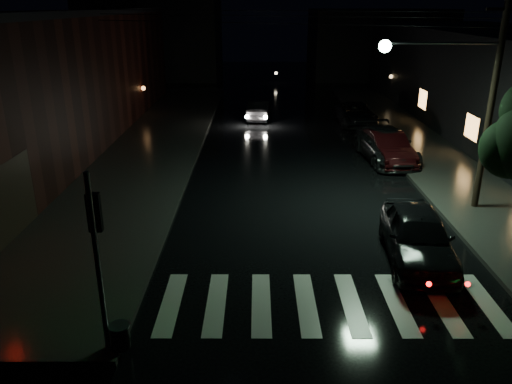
{
  "coord_description": "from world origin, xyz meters",
  "views": [
    {
      "loc": [
        1.08,
        -10.85,
        7.45
      ],
      "look_at": [
        1.05,
        4.66,
        1.6
      ],
      "focal_mm": 35.0,
      "sensor_mm": 36.0,
      "label": 1
    }
  ],
  "objects_px": {
    "parked_car_a": "(417,235)",
    "parked_car_b": "(387,147)",
    "parked_car_d": "(356,114)",
    "oncoming_car": "(259,110)",
    "parked_car_c": "(386,145)"
  },
  "relations": [
    {
      "from": "parked_car_b",
      "to": "oncoming_car",
      "type": "bearing_deg",
      "value": 117.76
    },
    {
      "from": "parked_car_b",
      "to": "parked_car_c",
      "type": "height_order",
      "value": "parked_car_c"
    },
    {
      "from": "parked_car_b",
      "to": "parked_car_d",
      "type": "height_order",
      "value": "parked_car_b"
    },
    {
      "from": "parked_car_c",
      "to": "oncoming_car",
      "type": "relative_size",
      "value": 1.38
    },
    {
      "from": "parked_car_a",
      "to": "parked_car_c",
      "type": "bearing_deg",
      "value": 87.29
    },
    {
      "from": "parked_car_b",
      "to": "parked_car_c",
      "type": "xyz_separation_m",
      "value": [
        0.0,
        0.32,
        0.03
      ]
    },
    {
      "from": "parked_car_b",
      "to": "parked_car_d",
      "type": "xyz_separation_m",
      "value": [
        0.0,
        8.4,
        -0.08
      ]
    },
    {
      "from": "parked_car_c",
      "to": "oncoming_car",
      "type": "xyz_separation_m",
      "value": [
        -6.36,
        9.6,
        -0.14
      ]
    },
    {
      "from": "parked_car_a",
      "to": "parked_car_b",
      "type": "distance_m",
      "value": 10.39
    },
    {
      "from": "parked_car_a",
      "to": "parked_car_b",
      "type": "xyz_separation_m",
      "value": [
        1.58,
        10.26,
        -0.04
      ]
    },
    {
      "from": "oncoming_car",
      "to": "parked_car_d",
      "type": "bearing_deg",
      "value": 171.64
    },
    {
      "from": "parked_car_a",
      "to": "oncoming_car",
      "type": "distance_m",
      "value": 20.74
    },
    {
      "from": "parked_car_c",
      "to": "parked_car_d",
      "type": "distance_m",
      "value": 8.08
    },
    {
      "from": "parked_car_d",
      "to": "oncoming_car",
      "type": "relative_size",
      "value": 1.25
    },
    {
      "from": "parked_car_b",
      "to": "oncoming_car",
      "type": "xyz_separation_m",
      "value": [
        -6.36,
        9.92,
        -0.11
      ]
    }
  ]
}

